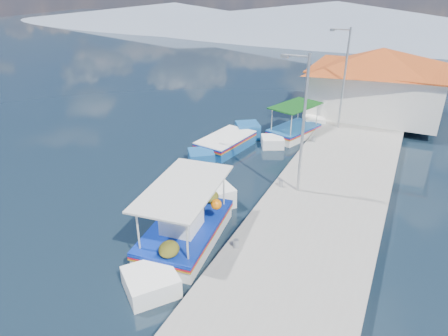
% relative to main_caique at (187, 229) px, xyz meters
% --- Properties ---
extents(ground, '(160.00, 160.00, 0.00)m').
position_rel_main_caique_xyz_m(ground, '(-1.67, 2.78, -0.51)').
color(ground, black).
rests_on(ground, ground).
extents(quay, '(5.00, 44.00, 0.50)m').
position_rel_main_caique_xyz_m(quay, '(4.23, 8.78, -0.26)').
color(quay, gray).
rests_on(quay, ground).
extents(bollards, '(0.20, 17.20, 0.30)m').
position_rel_main_caique_xyz_m(bollards, '(2.13, 8.03, 0.14)').
color(bollards, '#A5A8AD').
rests_on(bollards, quay).
extents(main_caique, '(2.92, 7.94, 2.63)m').
position_rel_main_caique_xyz_m(main_caique, '(0.00, 0.00, 0.00)').
color(main_caique, white).
rests_on(main_caique, ground).
extents(caique_green_canopy, '(3.07, 5.79, 2.29)m').
position_rel_main_caique_xyz_m(caique_green_canopy, '(0.51, 12.32, -0.17)').
color(caique_green_canopy, white).
rests_on(caique_green_canopy, ground).
extents(caique_blue_hull, '(2.63, 6.49, 1.17)m').
position_rel_main_caique_xyz_m(caique_blue_hull, '(-2.47, 8.74, -0.19)').
color(caique_blue_hull, '#174F8D').
rests_on(caique_blue_hull, ground).
extents(caique_far, '(3.80, 7.64, 2.79)m').
position_rel_main_caique_xyz_m(caique_far, '(0.72, 19.16, 0.01)').
color(caique_far, white).
rests_on(caique_far, ground).
extents(harbor_building, '(10.49, 10.49, 4.40)m').
position_rel_main_caique_xyz_m(harbor_building, '(4.52, 17.78, 2.27)').
color(harbor_building, white).
rests_on(harbor_building, quay).
extents(lamp_post_near, '(1.21, 0.14, 6.00)m').
position_rel_main_caique_xyz_m(lamp_post_near, '(2.83, 4.78, 3.34)').
color(lamp_post_near, '#A5A8AD').
rests_on(lamp_post_near, quay).
extents(lamp_post_far, '(1.21, 0.14, 6.00)m').
position_rel_main_caique_xyz_m(lamp_post_far, '(2.83, 13.78, 3.34)').
color(lamp_post_far, '#A5A8AD').
rests_on(lamp_post_far, quay).
extents(mountain_ridge, '(171.40, 96.00, 5.50)m').
position_rel_main_caique_xyz_m(mountain_ridge, '(4.87, 58.78, 1.53)').
color(mountain_ridge, slate).
rests_on(mountain_ridge, ground).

